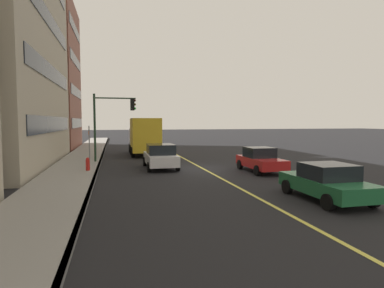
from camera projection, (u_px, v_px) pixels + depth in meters
name	position (u px, v px, depth m)	size (l,w,h in m)	color
ground	(202.00, 168.00, 21.40)	(200.00, 200.00, 0.00)	black
sidewalk_slab	(71.00, 172.00, 19.49)	(80.00, 3.11, 0.15)	gray
curb_edge	(97.00, 171.00, 19.83)	(80.00, 0.16, 0.15)	slate
lane_stripe_center	(202.00, 168.00, 21.40)	(80.00, 0.16, 0.01)	#D8CC4C
building_glass_right	(27.00, 75.00, 36.87)	(11.90, 10.60, 16.74)	brown
car_green	(327.00, 182.00, 12.77)	(4.18, 2.07, 1.46)	#1E6038
car_red	(261.00, 160.00, 20.03)	(4.00, 1.92, 1.50)	red
car_white	(160.00, 156.00, 21.40)	(4.33, 2.02, 1.62)	silver
truck_yellow	(144.00, 136.00, 29.85)	(6.78, 2.62, 3.38)	silver
traffic_light_mast	(111.00, 116.00, 24.02)	(0.28, 3.10, 5.13)	#1E3823
street_sign_post	(89.00, 140.00, 24.99)	(0.60, 0.08, 2.77)	slate
fire_hydrant	(88.00, 165.00, 19.53)	(0.24, 0.24, 0.94)	red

